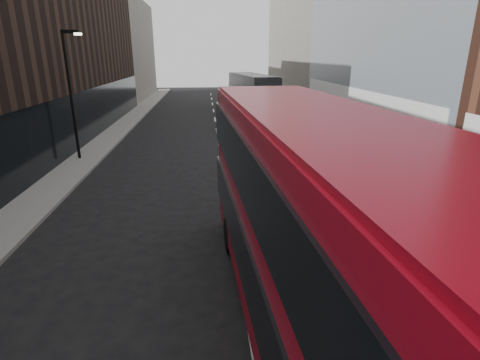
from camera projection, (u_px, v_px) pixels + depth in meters
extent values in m
cube|color=slate|center=(311.00, 131.00, 29.88)|extent=(3.00, 80.00, 0.15)
cube|color=slate|center=(113.00, 135.00, 28.55)|extent=(2.00, 80.00, 0.15)
cube|color=silver|center=(352.00, 116.00, 25.66)|extent=(0.35, 21.00, 3.80)
cube|color=slate|center=(306.00, 28.00, 45.33)|extent=(5.00, 24.00, 18.00)
cube|color=black|center=(74.00, 41.00, 30.77)|extent=(5.00, 24.00, 14.00)
cube|color=slate|center=(127.00, 50.00, 51.70)|extent=(5.00, 20.00, 13.00)
cylinder|color=black|center=(71.00, 97.00, 20.77)|extent=(0.16, 0.16, 7.00)
cube|color=black|center=(70.00, 32.00, 19.73)|extent=(0.90, 0.15, 0.18)
cube|color=#FFF2CC|center=(78.00, 34.00, 19.80)|extent=(0.35, 0.22, 0.12)
cube|color=maroon|center=(312.00, 224.00, 7.57)|extent=(3.34, 12.17, 4.38)
cube|color=black|center=(310.00, 255.00, 7.80)|extent=(3.47, 12.22, 1.20)
cube|color=black|center=(316.00, 170.00, 7.21)|extent=(3.47, 12.22, 1.20)
cube|color=black|center=(257.00, 166.00, 13.43)|extent=(2.33, 0.20, 1.53)
cube|color=maroon|center=(319.00, 114.00, 6.87)|extent=(3.21, 11.68, 0.12)
cylinder|color=black|center=(231.00, 234.00, 11.69)|extent=(0.38, 1.11, 1.10)
cylinder|color=black|center=(306.00, 230.00, 12.01)|extent=(0.38, 1.11, 1.10)
cube|color=black|center=(252.00, 91.00, 40.85)|extent=(4.32, 12.22, 3.37)
cube|color=black|center=(252.00, 93.00, 40.92)|extent=(4.45, 12.29, 1.20)
cube|color=black|center=(268.00, 97.00, 35.32)|extent=(2.30, 0.39, 1.52)
cube|color=black|center=(240.00, 87.00, 46.42)|extent=(2.30, 0.39, 1.52)
cube|color=black|center=(252.00, 75.00, 40.31)|extent=(4.15, 11.73, 0.12)
cylinder|color=black|center=(234.00, 102.00, 44.63)|extent=(0.47, 1.12, 1.09)
cylinder|color=black|center=(253.00, 101.00, 45.15)|extent=(0.47, 1.12, 1.09)
cylinder|color=black|center=(250.00, 111.00, 37.56)|extent=(0.47, 1.12, 1.09)
cylinder|color=black|center=(273.00, 110.00, 38.07)|extent=(0.47, 1.12, 1.09)
imported|color=black|center=(302.00, 169.00, 18.02)|extent=(1.55, 3.84, 1.31)
imported|color=#999CA1|center=(251.00, 126.00, 28.68)|extent=(1.91, 4.55, 1.46)
imported|color=black|center=(245.00, 120.00, 31.29)|extent=(2.29, 5.00, 1.42)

